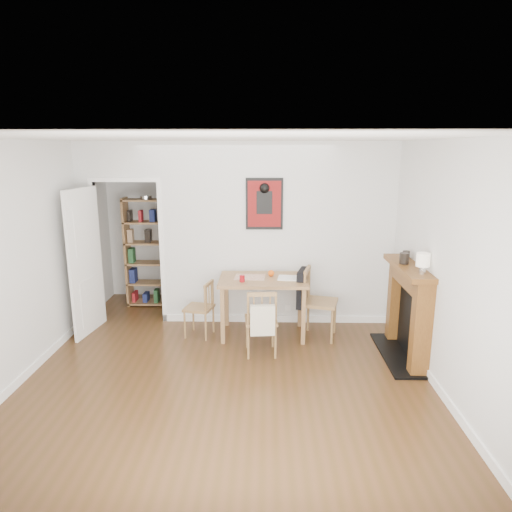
{
  "coord_description": "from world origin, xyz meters",
  "views": [
    {
      "loc": [
        0.42,
        -5.01,
        2.5
      ],
      "look_at": [
        0.3,
        0.6,
        1.18
      ],
      "focal_mm": 32.0,
      "sensor_mm": 36.0,
      "label": 1
    }
  ],
  "objects_px": {
    "chair_left": "(199,309)",
    "orange_fruit": "(271,273)",
    "red_glass": "(242,279)",
    "ceramic_jar_b": "(406,255)",
    "chair_front": "(261,321)",
    "fireplace": "(409,309)",
    "bookshelf": "(149,253)",
    "dining_table": "(263,285)",
    "chair_right": "(319,302)",
    "ceramic_jar_a": "(404,258)",
    "mantel_lamp": "(423,261)",
    "notebook": "(290,278)"
  },
  "relations": [
    {
      "from": "dining_table",
      "to": "red_glass",
      "type": "distance_m",
      "value": 0.35
    },
    {
      "from": "bookshelf",
      "to": "chair_left",
      "type": "bearing_deg",
      "value": -52.37
    },
    {
      "from": "fireplace",
      "to": "ceramic_jar_a",
      "type": "relative_size",
      "value": 9.43
    },
    {
      "from": "fireplace",
      "to": "notebook",
      "type": "height_order",
      "value": "fireplace"
    },
    {
      "from": "notebook",
      "to": "chair_right",
      "type": "bearing_deg",
      "value": -8.7
    },
    {
      "from": "chair_front",
      "to": "fireplace",
      "type": "xyz_separation_m",
      "value": [
        1.79,
        -0.02,
        0.18
      ]
    },
    {
      "from": "orange_fruit",
      "to": "ceramic_jar_a",
      "type": "distance_m",
      "value": 1.76
    },
    {
      "from": "red_glass",
      "to": "ceramic_jar_b",
      "type": "bearing_deg",
      "value": -4.58
    },
    {
      "from": "orange_fruit",
      "to": "mantel_lamp",
      "type": "height_order",
      "value": "mantel_lamp"
    },
    {
      "from": "notebook",
      "to": "dining_table",
      "type": "bearing_deg",
      "value": 179.14
    },
    {
      "from": "red_glass",
      "to": "ceramic_jar_a",
      "type": "xyz_separation_m",
      "value": [
        1.96,
        -0.4,
        0.38
      ]
    },
    {
      "from": "bookshelf",
      "to": "notebook",
      "type": "bearing_deg",
      "value": -28.75
    },
    {
      "from": "bookshelf",
      "to": "ceramic_jar_b",
      "type": "distance_m",
      "value": 3.95
    },
    {
      "from": "red_glass",
      "to": "notebook",
      "type": "height_order",
      "value": "red_glass"
    },
    {
      "from": "chair_left",
      "to": "orange_fruit",
      "type": "bearing_deg",
      "value": 9.23
    },
    {
      "from": "mantel_lamp",
      "to": "ceramic_jar_a",
      "type": "xyz_separation_m",
      "value": [
        -0.07,
        0.44,
        -0.08
      ]
    },
    {
      "from": "chair_right",
      "to": "mantel_lamp",
      "type": "xyz_separation_m",
      "value": [
        1.01,
        -0.94,
        0.81
      ]
    },
    {
      "from": "dining_table",
      "to": "fireplace",
      "type": "distance_m",
      "value": 1.88
    },
    {
      "from": "chair_left",
      "to": "orange_fruit",
      "type": "xyz_separation_m",
      "value": [
        0.98,
        0.16,
        0.46
      ]
    },
    {
      "from": "red_glass",
      "to": "mantel_lamp",
      "type": "xyz_separation_m",
      "value": [
        2.03,
        -0.84,
        0.46
      ]
    },
    {
      "from": "dining_table",
      "to": "chair_front",
      "type": "relative_size",
      "value": 1.38
    },
    {
      "from": "ceramic_jar_a",
      "to": "ceramic_jar_b",
      "type": "bearing_deg",
      "value": 68.1
    },
    {
      "from": "chair_right",
      "to": "chair_left",
      "type": "bearing_deg",
      "value": 179.66
    },
    {
      "from": "orange_fruit",
      "to": "mantel_lamp",
      "type": "bearing_deg",
      "value": -34.02
    },
    {
      "from": "chair_right",
      "to": "mantel_lamp",
      "type": "height_order",
      "value": "mantel_lamp"
    },
    {
      "from": "chair_front",
      "to": "mantel_lamp",
      "type": "xyz_separation_m",
      "value": [
        1.78,
        -0.4,
        0.87
      ]
    },
    {
      "from": "dining_table",
      "to": "ceramic_jar_b",
      "type": "xyz_separation_m",
      "value": [
        1.78,
        -0.33,
        0.51
      ]
    },
    {
      "from": "chair_right",
      "to": "orange_fruit",
      "type": "height_order",
      "value": "chair_right"
    },
    {
      "from": "fireplace",
      "to": "ceramic_jar_b",
      "type": "bearing_deg",
      "value": 87.95
    },
    {
      "from": "bookshelf",
      "to": "ceramic_jar_a",
      "type": "relative_size",
      "value": 13.24
    },
    {
      "from": "chair_right",
      "to": "bookshelf",
      "type": "bearing_deg",
      "value": 153.87
    },
    {
      "from": "chair_front",
      "to": "fireplace",
      "type": "distance_m",
      "value": 1.8
    },
    {
      "from": "ceramic_jar_a",
      "to": "chair_right",
      "type": "bearing_deg",
      "value": 151.8
    },
    {
      "from": "dining_table",
      "to": "chair_front",
      "type": "distance_m",
      "value": 0.66
    },
    {
      "from": "bookshelf",
      "to": "mantel_lamp",
      "type": "xyz_separation_m",
      "value": [
        3.6,
        -2.21,
        0.44
      ]
    },
    {
      "from": "fireplace",
      "to": "ceramic_jar_a",
      "type": "height_order",
      "value": "ceramic_jar_a"
    },
    {
      "from": "chair_front",
      "to": "ceramic_jar_b",
      "type": "relative_size",
      "value": 8.04
    },
    {
      "from": "dining_table",
      "to": "fireplace",
      "type": "bearing_deg",
      "value": -19.55
    },
    {
      "from": "orange_fruit",
      "to": "chair_front",
      "type": "bearing_deg",
      "value": -100.28
    },
    {
      "from": "chair_left",
      "to": "bookshelf",
      "type": "bearing_deg",
      "value": 127.63
    },
    {
      "from": "chair_right",
      "to": "red_glass",
      "type": "xyz_separation_m",
      "value": [
        -1.02,
        -0.1,
        0.35
      ]
    },
    {
      "from": "chair_front",
      "to": "chair_right",
      "type": "bearing_deg",
      "value": 35.21
    },
    {
      "from": "mantel_lamp",
      "to": "notebook",
      "type": "bearing_deg",
      "value": 144.22
    },
    {
      "from": "chair_left",
      "to": "chair_front",
      "type": "xyz_separation_m",
      "value": [
        0.85,
        -0.55,
        0.05
      ]
    },
    {
      "from": "chair_right",
      "to": "ceramic_jar_a",
      "type": "relative_size",
      "value": 7.25
    },
    {
      "from": "red_glass",
      "to": "notebook",
      "type": "xyz_separation_m",
      "value": [
        0.64,
        0.16,
        -0.04
      ]
    },
    {
      "from": "chair_right",
      "to": "ceramic_jar_a",
      "type": "xyz_separation_m",
      "value": [
        0.94,
        -0.5,
        0.73
      ]
    },
    {
      "from": "ceramic_jar_b",
      "to": "chair_left",
      "type": "bearing_deg",
      "value": 173.99
    },
    {
      "from": "fireplace",
      "to": "bookshelf",
      "type": "bearing_deg",
      "value": 153.08
    },
    {
      "from": "chair_left",
      "to": "mantel_lamp",
      "type": "distance_m",
      "value": 2.94
    }
  ]
}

